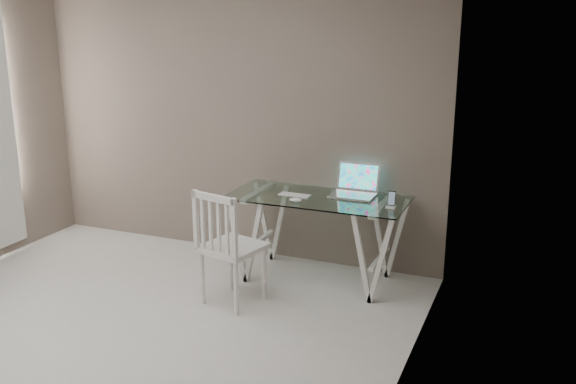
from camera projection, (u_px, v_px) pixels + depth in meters
name	position (u px, v px, depth m)	size (l,w,h in m)	color
room	(57.00, 102.00, 3.89)	(4.50, 4.52, 2.71)	beige
desk	(317.00, 238.00, 5.49)	(1.50, 0.70, 0.75)	silver
chair	(226.00, 243.00, 4.96)	(0.52, 0.52, 0.94)	silver
laptop	(355.00, 187.00, 5.45)	(0.37, 0.33, 0.25)	#B8B8BD
keyboard	(294.00, 195.00, 5.43)	(0.28, 0.12, 0.01)	silver
mouse	(296.00, 200.00, 5.24)	(0.11, 0.06, 0.03)	white
phone_dock	(391.00, 203.00, 5.08)	(0.07, 0.07, 0.13)	white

